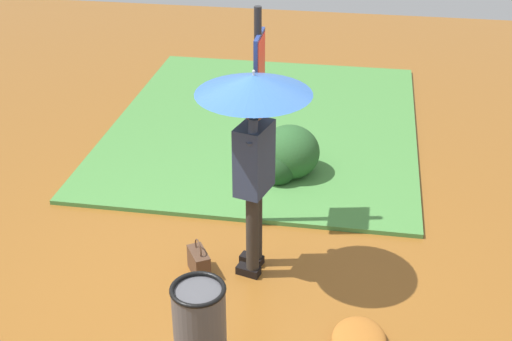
% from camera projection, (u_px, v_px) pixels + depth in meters
% --- Properties ---
extents(ground_plane, '(18.00, 18.00, 0.00)m').
position_uv_depth(ground_plane, '(234.00, 276.00, 6.52)').
color(ground_plane, brown).
extents(grass_verge, '(4.80, 4.00, 0.05)m').
position_uv_depth(grass_verge, '(265.00, 125.00, 9.41)').
color(grass_verge, '#47843D').
rests_on(grass_verge, ground_plane).
extents(person_with_umbrella, '(0.96, 0.96, 2.04)m').
position_uv_depth(person_with_umbrella, '(254.00, 123.00, 5.80)').
color(person_with_umbrella, '#2D2823').
rests_on(person_with_umbrella, ground_plane).
extents(info_sign_post, '(0.44, 0.07, 2.30)m').
position_uv_depth(info_sign_post, '(259.00, 96.00, 6.60)').
color(info_sign_post, black).
rests_on(info_sign_post, ground_plane).
extents(handbag, '(0.33, 0.28, 0.37)m').
position_uv_depth(handbag, '(199.00, 262.00, 6.49)').
color(handbag, '#4C3323').
rests_on(handbag, ground_plane).
extents(trash_bin, '(0.42, 0.42, 0.83)m').
position_uv_depth(trash_bin, '(200.00, 331.00, 5.23)').
color(trash_bin, '#4C4C51').
rests_on(trash_bin, ground_plane).
extents(shrub_cluster, '(0.76, 0.69, 0.62)m').
position_uv_depth(shrub_cluster, '(287.00, 155.00, 8.04)').
color(shrub_cluster, '#285628').
rests_on(shrub_cluster, ground_plane).
extents(leaf_pile_by_bench, '(0.56, 0.44, 0.12)m').
position_uv_depth(leaf_pile_by_bench, '(359.00, 339.00, 5.67)').
color(leaf_pile_by_bench, '#A86023').
rests_on(leaf_pile_by_bench, ground_plane).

